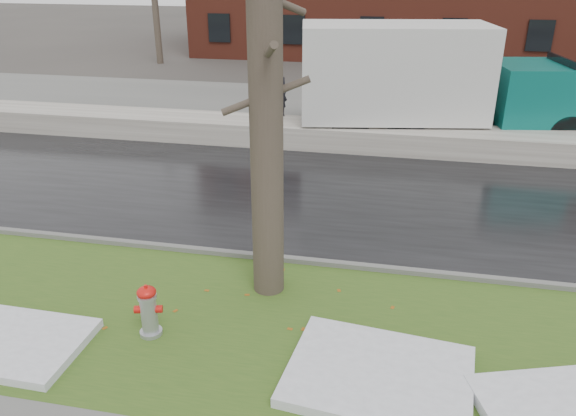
% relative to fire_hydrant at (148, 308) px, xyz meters
% --- Properties ---
extents(ground, '(120.00, 120.00, 0.00)m').
position_rel_fire_hydrant_xyz_m(ground, '(1.98, 1.76, -0.53)').
color(ground, '#47423D').
rests_on(ground, ground).
extents(verge, '(60.00, 4.50, 0.04)m').
position_rel_fire_hydrant_xyz_m(verge, '(1.98, 0.51, -0.51)').
color(verge, '#32511B').
rests_on(verge, ground).
extents(road, '(60.00, 7.00, 0.03)m').
position_rel_fire_hydrant_xyz_m(road, '(1.98, 6.26, -0.52)').
color(road, black).
rests_on(road, ground).
extents(parking_lot, '(60.00, 9.00, 0.03)m').
position_rel_fire_hydrant_xyz_m(parking_lot, '(1.98, 14.76, -0.52)').
color(parking_lot, slate).
rests_on(parking_lot, ground).
extents(curb, '(60.00, 0.15, 0.14)m').
position_rel_fire_hydrant_xyz_m(curb, '(1.98, 2.76, -0.46)').
color(curb, slate).
rests_on(curb, ground).
extents(snowbank, '(60.00, 1.60, 0.75)m').
position_rel_fire_hydrant_xyz_m(snowbank, '(1.98, 10.46, -0.16)').
color(snowbank, beige).
rests_on(snowbank, ground).
extents(bg_tree_left, '(1.40, 1.62, 6.50)m').
position_rel_fire_hydrant_xyz_m(bg_tree_left, '(-10.02, 23.76, 2.80)').
color(bg_tree_left, brown).
rests_on(bg_tree_left, ground).
extents(fire_hydrant, '(0.46, 0.42, 0.92)m').
position_rel_fire_hydrant_xyz_m(fire_hydrant, '(0.00, 0.00, 0.00)').
color(fire_hydrant, '#9FA2A6').
rests_on(fire_hydrant, verge).
extents(tree, '(1.41, 1.63, 6.95)m').
position_rel_fire_hydrant_xyz_m(tree, '(1.56, 1.72, 3.01)').
color(tree, brown).
rests_on(tree, verge).
extents(box_truck, '(11.33, 4.15, 3.74)m').
position_rel_fire_hydrant_xyz_m(box_truck, '(4.55, 11.72, 1.45)').
color(box_truck, black).
rests_on(box_truck, ground).
extents(worker, '(0.69, 0.56, 1.63)m').
position_rel_fire_hydrant_xyz_m(worker, '(-0.30, 11.06, 1.03)').
color(worker, black).
rests_on(worker, snowbank).
extents(snow_patch_near, '(2.81, 2.29, 0.16)m').
position_rel_fire_hydrant_xyz_m(snow_patch_near, '(3.68, -0.37, -0.41)').
color(snow_patch_near, white).
rests_on(snow_patch_near, verge).
extents(snow_patch_far, '(2.22, 1.63, 0.14)m').
position_rel_fire_hydrant_xyz_m(snow_patch_far, '(-1.98, -0.74, -0.42)').
color(snow_patch_far, white).
rests_on(snow_patch_far, verge).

